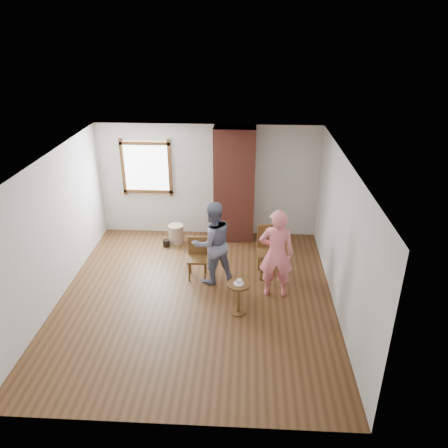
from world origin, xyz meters
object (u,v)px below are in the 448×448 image
at_px(side_table, 239,293).
at_px(person_pink, 276,254).
at_px(man, 213,243).
at_px(dining_chair_left, 197,255).
at_px(stoneware_crock, 176,234).
at_px(dining_chair_right, 270,248).

bearing_deg(side_table, person_pink, 42.73).
relative_size(man, person_pink, 0.97).
xyz_separation_m(dining_chair_left, person_pink, (1.49, -0.58, 0.40)).
xyz_separation_m(dining_chair_left, man, (0.32, -0.17, 0.37)).
relative_size(dining_chair_left, person_pink, 0.47).
relative_size(stoneware_crock, man, 0.26).
bearing_deg(side_table, stoneware_crock, 120.37).
xyz_separation_m(stoneware_crock, dining_chair_right, (2.06, -1.18, 0.35)).
distance_m(dining_chair_right, side_table, 1.49).
distance_m(dining_chair_left, dining_chair_right, 1.43).
height_order(dining_chair_left, man, man).
xyz_separation_m(dining_chair_right, person_pink, (0.08, -0.76, 0.29)).
bearing_deg(man, stoneware_crock, -85.64).
height_order(man, person_pink, person_pink).
relative_size(stoneware_crock, person_pink, 0.26).
distance_m(side_table, man, 1.22).
distance_m(dining_chair_left, side_table, 1.45).
bearing_deg(person_pink, man, -15.95).
bearing_deg(dining_chair_left, man, -31.15).
bearing_deg(man, dining_chair_left, -56.22).
bearing_deg(dining_chair_left, dining_chair_right, 4.28).
xyz_separation_m(side_table, man, (-0.53, 1.02, 0.43)).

